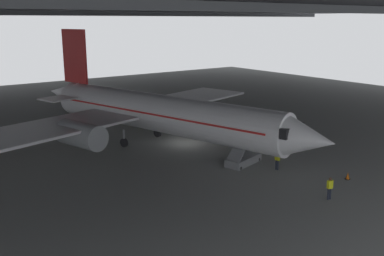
# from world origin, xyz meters

# --- Properties ---
(ground_plane) EXTENTS (110.00, 110.00, 0.00)m
(ground_plane) POSITION_xyz_m (0.00, 0.00, 0.00)
(ground_plane) COLOR slate
(hangar_structure) EXTENTS (121.00, 99.00, 15.17)m
(hangar_structure) POSITION_xyz_m (-0.08, 13.78, 14.54)
(hangar_structure) COLOR #4C4F54
(hangar_structure) RESTS_ON ground_plane
(airplane_main) EXTENTS (36.05, 36.60, 11.59)m
(airplane_main) POSITION_xyz_m (-2.97, 1.20, 3.47)
(airplane_main) COLOR white
(airplane_main) RESTS_ON ground_plane
(boarding_stairs) EXTENTS (4.44, 2.44, 4.68)m
(boarding_stairs) POSITION_xyz_m (0.25, -8.58, 0.73)
(boarding_stairs) COLOR slate
(boarding_stairs) RESTS_ON ground_plane
(crew_worker_near_nose) EXTENTS (0.53, 0.32, 1.69)m
(crew_worker_near_nose) POSITION_xyz_m (-0.34, -18.20, 0.96)
(crew_worker_near_nose) COLOR #232838
(crew_worker_near_nose) RESTS_ON ground_plane
(crew_worker_by_stairs) EXTENTS (0.27, 0.55, 1.73)m
(crew_worker_by_stairs) POSITION_xyz_m (1.40, -11.52, 0.99)
(crew_worker_by_stairs) COLOR #232838
(crew_worker_by_stairs) RESTS_ON ground_plane
(traffic_cone_orange) EXTENTS (0.36, 0.36, 0.60)m
(traffic_cone_orange) POSITION_xyz_m (4.33, -16.55, 0.29)
(traffic_cone_orange) COLOR black
(traffic_cone_orange) RESTS_ON ground_plane
(baggage_tug) EXTENTS (1.63, 2.38, 0.90)m
(baggage_tug) POSITION_xyz_m (0.30, 11.62, 0.53)
(baggage_tug) COLOR yellow
(baggage_tug) RESTS_ON ground_plane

